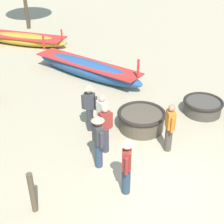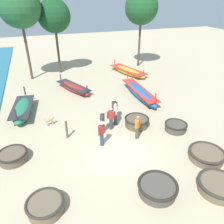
{
  "view_description": "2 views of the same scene",
  "coord_description": "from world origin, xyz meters",
  "px_view_note": "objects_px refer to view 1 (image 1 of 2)",
  "views": [
    {
      "loc": [
        -5.57,
        -2.52,
        5.87
      ],
      "look_at": [
        1.12,
        2.29,
        0.97
      ],
      "focal_mm": 50.0,
      "sensor_mm": 36.0,
      "label": 1
    },
    {
      "loc": [
        -3.45,
        -9.25,
        7.84
      ],
      "look_at": [
        0.61,
        2.32,
        1.09
      ],
      "focal_mm": 35.0,
      "sensor_mm": 36.0,
      "label": 2
    }
  ],
  "objects_px": {
    "fisherman_with_hat": "(127,163)",
    "coracle_tilted": "(141,119)",
    "coracle_weathered": "(203,106)",
    "fisherman_crouching": "(89,105)",
    "fisherman_standing_left": "(102,116)",
    "long_boat_ochre_hull": "(87,68)",
    "long_boat_red_hull": "(25,39)",
    "fisherman_hauling": "(170,127)",
    "fisherman_by_coracle": "(98,138)",
    "mooring_post_shoreline": "(32,193)",
    "fisherman_standing_right": "(105,128)"
  },
  "relations": [
    {
      "from": "fisherman_hauling",
      "to": "long_boat_red_hull",
      "type": "bearing_deg",
      "value": 69.67
    },
    {
      "from": "fisherman_standing_right",
      "to": "fisherman_crouching",
      "type": "relative_size",
      "value": 0.94
    },
    {
      "from": "fisherman_standing_right",
      "to": "long_boat_ochre_hull",
      "type": "bearing_deg",
      "value": 45.35
    },
    {
      "from": "fisherman_with_hat",
      "to": "mooring_post_shoreline",
      "type": "bearing_deg",
      "value": 141.03
    },
    {
      "from": "fisherman_standing_right",
      "to": "fisherman_crouching",
      "type": "distance_m",
      "value": 1.27
    },
    {
      "from": "coracle_tilted",
      "to": "long_boat_ochre_hull",
      "type": "height_order",
      "value": "long_boat_ochre_hull"
    },
    {
      "from": "fisherman_hauling",
      "to": "fisherman_with_hat",
      "type": "relative_size",
      "value": 0.94
    },
    {
      "from": "fisherman_crouching",
      "to": "coracle_tilted",
      "type": "bearing_deg",
      "value": -50.81
    },
    {
      "from": "coracle_weathered",
      "to": "fisherman_standing_left",
      "type": "distance_m",
      "value": 3.98
    },
    {
      "from": "long_boat_ochre_hull",
      "to": "long_boat_red_hull",
      "type": "relative_size",
      "value": 1.1
    },
    {
      "from": "fisherman_with_hat",
      "to": "fisherman_standing_left",
      "type": "bearing_deg",
      "value": 51.31
    },
    {
      "from": "fisherman_crouching",
      "to": "mooring_post_shoreline",
      "type": "bearing_deg",
      "value": -162.21
    },
    {
      "from": "coracle_weathered",
      "to": "long_boat_ochre_hull",
      "type": "height_order",
      "value": "long_boat_ochre_hull"
    },
    {
      "from": "coracle_weathered",
      "to": "fisherman_by_coracle",
      "type": "xyz_separation_m",
      "value": [
        -4.53,
        1.25,
        0.68
      ]
    },
    {
      "from": "fisherman_hauling",
      "to": "fisherman_standing_left",
      "type": "bearing_deg",
      "value": 109.33
    },
    {
      "from": "coracle_tilted",
      "to": "fisherman_hauling",
      "type": "relative_size",
      "value": 1.03
    },
    {
      "from": "long_boat_ochre_hull",
      "to": "fisherman_by_coracle",
      "type": "relative_size",
      "value": 3.5
    },
    {
      "from": "fisherman_hauling",
      "to": "mooring_post_shoreline",
      "type": "bearing_deg",
      "value": 159.52
    },
    {
      "from": "mooring_post_shoreline",
      "to": "fisherman_hauling",
      "type": "bearing_deg",
      "value": -20.48
    },
    {
      "from": "coracle_tilted",
      "to": "fisherman_standing_right",
      "type": "height_order",
      "value": "fisherman_standing_right"
    },
    {
      "from": "coracle_tilted",
      "to": "long_boat_red_hull",
      "type": "relative_size",
      "value": 0.31
    },
    {
      "from": "long_boat_ochre_hull",
      "to": "long_boat_red_hull",
      "type": "bearing_deg",
      "value": 76.27
    },
    {
      "from": "coracle_weathered",
      "to": "fisherman_standing_left",
      "type": "height_order",
      "value": "fisherman_standing_left"
    },
    {
      "from": "long_boat_ochre_hull",
      "to": "fisherman_hauling",
      "type": "distance_m",
      "value": 6.12
    },
    {
      "from": "fisherman_by_coracle",
      "to": "fisherman_with_hat",
      "type": "bearing_deg",
      "value": -108.83
    },
    {
      "from": "coracle_tilted",
      "to": "fisherman_with_hat",
      "type": "relative_size",
      "value": 0.97
    },
    {
      "from": "fisherman_by_coracle",
      "to": "fisherman_standing_left",
      "type": "xyz_separation_m",
      "value": [
        1.12,
        0.72,
        -0.12
      ]
    },
    {
      "from": "long_boat_red_hull",
      "to": "coracle_weathered",
      "type": "bearing_deg",
      "value": -97.3
    },
    {
      "from": "fisherman_standing_left",
      "to": "long_boat_ochre_hull",
      "type": "bearing_deg",
      "value": 45.44
    },
    {
      "from": "fisherman_with_hat",
      "to": "fisherman_standing_left",
      "type": "xyz_separation_m",
      "value": [
        1.53,
        1.9,
        -0.12
      ]
    },
    {
      "from": "long_boat_red_hull",
      "to": "fisherman_hauling",
      "type": "bearing_deg",
      "value": -110.33
    },
    {
      "from": "coracle_weathered",
      "to": "fisherman_standing_right",
      "type": "relative_size",
      "value": 0.91
    },
    {
      "from": "long_boat_red_hull",
      "to": "fisherman_crouching",
      "type": "relative_size",
      "value": 3.18
    },
    {
      "from": "fisherman_standing_left",
      "to": "mooring_post_shoreline",
      "type": "distance_m",
      "value": 3.34
    },
    {
      "from": "long_boat_ochre_hull",
      "to": "fisherman_standing_left",
      "type": "height_order",
      "value": "fisherman_standing_left"
    },
    {
      "from": "fisherman_with_hat",
      "to": "coracle_tilted",
      "type": "bearing_deg",
      "value": 23.84
    },
    {
      "from": "coracle_tilted",
      "to": "fisherman_with_hat",
      "type": "distance_m",
      "value": 3.1
    },
    {
      "from": "long_boat_ochre_hull",
      "to": "coracle_weathered",
      "type": "bearing_deg",
      "value": -90.28
    },
    {
      "from": "fisherman_crouching",
      "to": "fisherman_with_hat",
      "type": "xyz_separation_m",
      "value": [
        -1.7,
        -2.55,
        0.0
      ]
    },
    {
      "from": "fisherman_hauling",
      "to": "coracle_weathered",
      "type": "bearing_deg",
      "value": -0.28
    },
    {
      "from": "long_boat_ochre_hull",
      "to": "fisherman_with_hat",
      "type": "relative_size",
      "value": 3.5
    },
    {
      "from": "fisherman_hauling",
      "to": "fisherman_with_hat",
      "type": "xyz_separation_m",
      "value": [
        -2.21,
        0.05,
        0.12
      ]
    },
    {
      "from": "coracle_weathered",
      "to": "fisherman_crouching",
      "type": "relative_size",
      "value": 0.86
    },
    {
      "from": "fisherman_by_coracle",
      "to": "fisherman_standing_left",
      "type": "distance_m",
      "value": 1.34
    },
    {
      "from": "coracle_weathered",
      "to": "fisherman_hauling",
      "type": "bearing_deg",
      "value": 179.72
    },
    {
      "from": "long_boat_ochre_hull",
      "to": "fisherman_standing_right",
      "type": "bearing_deg",
      "value": -134.65
    },
    {
      "from": "coracle_tilted",
      "to": "fisherman_by_coracle",
      "type": "distance_m",
      "value": 2.45
    },
    {
      "from": "coracle_tilted",
      "to": "fisherman_crouching",
      "type": "distance_m",
      "value": 1.81
    },
    {
      "from": "coracle_weathered",
      "to": "long_boat_red_hull",
      "type": "relative_size",
      "value": 0.27
    },
    {
      "from": "long_boat_ochre_hull",
      "to": "fisherman_standing_right",
      "type": "distance_m",
      "value": 5.56
    }
  ]
}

